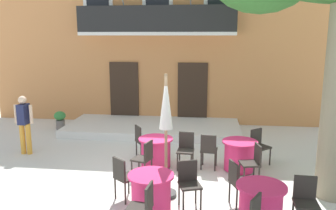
# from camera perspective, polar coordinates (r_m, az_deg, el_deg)

# --- Properties ---
(ground_plane) EXTENTS (120.00, 120.00, 0.00)m
(ground_plane) POSITION_cam_1_polar(r_m,az_deg,el_deg) (8.31, -1.48, -11.66)
(ground_plane) COLOR silver
(building_facade) EXTENTS (13.00, 5.09, 7.50)m
(building_facade) POSITION_cam_1_polar(r_m,az_deg,el_deg) (14.67, -0.52, 13.40)
(building_facade) COLOR #CC844C
(building_facade) RESTS_ON ground
(entrance_step_platform) EXTENTS (5.95, 2.51, 0.25)m
(entrance_step_platform) POSITION_cam_1_polar(r_m,az_deg,el_deg) (11.89, -2.53, -3.83)
(entrance_step_platform) COLOR silver
(entrance_step_platform) RESTS_ON ground
(cafe_table_near_tree) EXTENTS (0.86, 0.86, 0.76)m
(cafe_table_near_tree) POSITION_cam_1_polar(r_m,az_deg,el_deg) (8.62, 11.88, -8.25)
(cafe_table_near_tree) COLOR #E52D66
(cafe_table_near_tree) RESTS_ON ground
(cafe_chair_near_tree_0) EXTENTS (0.44, 0.44, 0.91)m
(cafe_chair_near_tree_0) POSITION_cam_1_polar(r_m,az_deg,el_deg) (8.54, 6.83, -7.30)
(cafe_chair_near_tree_0) COLOR #2D2823
(cafe_chair_near_tree_0) RESTS_ON ground
(cafe_chair_near_tree_1) EXTENTS (0.48, 0.48, 0.91)m
(cafe_chair_near_tree_1) POSITION_cam_1_polar(r_m,az_deg,el_deg) (7.93, 14.05, -9.08)
(cafe_chair_near_tree_1) COLOR #2D2823
(cafe_chair_near_tree_1) RESTS_ON ground
(cafe_chair_near_tree_2) EXTENTS (0.56, 0.56, 0.91)m
(cafe_chair_near_tree_2) POSITION_cam_1_polar(r_m,az_deg,el_deg) (9.14, 14.96, -6.34)
(cafe_chair_near_tree_2) COLOR #2D2823
(cafe_chair_near_tree_2) RESTS_ON ground
(cafe_table_middle) EXTENTS (0.86, 0.86, 0.76)m
(cafe_table_middle) POSITION_cam_1_polar(r_m,az_deg,el_deg) (6.57, -2.84, -14.49)
(cafe_table_middle) COLOR #E52D66
(cafe_table_middle) RESTS_ON ground
(cafe_chair_middle_0) EXTENTS (0.51, 0.51, 0.91)m
(cafe_chair_middle_0) POSITION_cam_1_polar(r_m,az_deg,el_deg) (6.73, 3.52, -12.57)
(cafe_chair_middle_0) COLOR #2D2823
(cafe_chair_middle_0) RESTS_ON ground
(cafe_chair_middle_1) EXTENTS (0.56, 0.56, 0.91)m
(cafe_chair_middle_1) POSITION_cam_1_polar(r_m,az_deg,el_deg) (7.01, -7.45, -11.63)
(cafe_chair_middle_1) COLOR #2D2823
(cafe_chair_middle_1) RESTS_ON ground
(cafe_chair_middle_2) EXTENTS (0.44, 0.44, 0.91)m
(cafe_chair_middle_2) POSITION_cam_1_polar(r_m,az_deg,el_deg) (5.85, -4.18, -16.48)
(cafe_chair_middle_2) COLOR #2D2823
(cafe_chair_middle_2) RESTS_ON ground
(cafe_table_front) EXTENTS (0.86, 0.86, 0.76)m
(cafe_table_front) POSITION_cam_1_polar(r_m,az_deg,el_deg) (6.36, 15.22, -15.86)
(cafe_table_front) COLOR #E52D66
(cafe_table_front) RESTS_ON ground
(cafe_chair_front_1) EXTENTS (0.42, 0.42, 0.91)m
(cafe_chair_front_1) POSITION_cam_1_polar(r_m,az_deg,el_deg) (6.49, 22.04, -14.40)
(cafe_chair_front_1) COLOR #2D2823
(cafe_chair_front_1) RESTS_ON ground
(cafe_chair_front_2) EXTENTS (0.51, 0.51, 0.91)m
(cafe_chair_front_2) POSITION_cam_1_polar(r_m,az_deg,el_deg) (6.87, 11.67, -12.28)
(cafe_chair_front_2) COLOR #2D2823
(cafe_chair_front_2) RESTS_ON ground
(cafe_table_far_side) EXTENTS (0.86, 0.86, 0.76)m
(cafe_table_far_side) POSITION_cam_1_polar(r_m,az_deg,el_deg) (8.66, -2.04, -7.90)
(cafe_table_far_side) COLOR #E52D66
(cafe_table_far_side) RESTS_ON ground
(cafe_chair_far_side_0) EXTENTS (0.50, 0.50, 0.91)m
(cafe_chair_far_side_0) POSITION_cam_1_polar(r_m,az_deg,el_deg) (7.95, -3.96, -8.68)
(cafe_chair_far_side_0) COLOR #2D2823
(cafe_chair_far_side_0) RESTS_ON ground
(cafe_chair_far_side_1) EXTENTS (0.43, 0.43, 0.91)m
(cafe_chair_far_side_1) POSITION_cam_1_polar(r_m,az_deg,el_deg) (8.56, 3.00, -7.18)
(cafe_chair_far_side_1) COLOR #2D2823
(cafe_chair_far_side_1) RESTS_ON ground
(cafe_chair_far_side_2) EXTENTS (0.55, 0.55, 0.91)m
(cafe_chair_far_side_2) POSITION_cam_1_polar(r_m,az_deg,el_deg) (9.24, -4.41, -5.77)
(cafe_chair_far_side_2) COLOR #2D2823
(cafe_chair_far_side_2) RESTS_ON ground
(cafe_umbrella) EXTENTS (0.44, 0.44, 2.55)m
(cafe_umbrella) POSITION_cam_1_polar(r_m,az_deg,el_deg) (6.77, -0.35, -2.21)
(cafe_umbrella) COLOR #997A56
(cafe_umbrella) RESTS_ON ground
(ground_planter_left) EXTENTS (0.40, 0.40, 0.65)m
(ground_planter_left) POSITION_cam_1_polar(r_m,az_deg,el_deg) (12.69, -17.63, -2.27)
(ground_planter_left) COLOR slate
(ground_planter_left) RESTS_ON ground
(pedestrian_near_entrance) EXTENTS (0.53, 0.34, 1.66)m
(pedestrian_near_entrance) POSITION_cam_1_polar(r_m,az_deg,el_deg) (10.25, -22.95, -2.56)
(pedestrian_near_entrance) COLOR gold
(pedestrian_near_entrance) RESTS_ON ground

